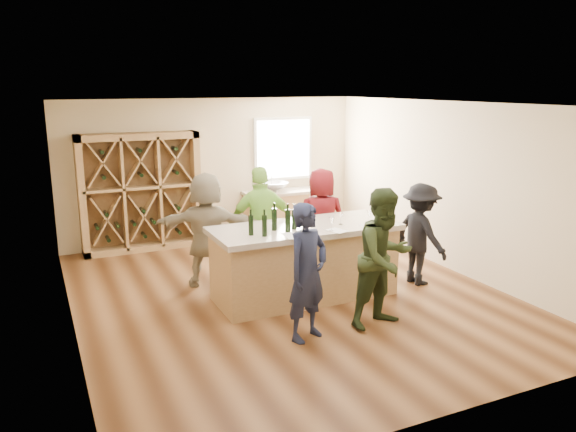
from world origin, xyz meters
name	(u,v)px	position (x,y,z in m)	size (l,w,h in m)	color
floor	(288,297)	(0.00, 0.00, -0.05)	(6.00, 7.00, 0.10)	brown
ceiling	(288,100)	(0.00, 0.00, 2.85)	(6.00, 7.00, 0.10)	white
wall_back	(213,169)	(0.00, 3.55, 1.40)	(6.00, 0.10, 2.80)	beige
wall_front	(456,278)	(0.00, -3.55, 1.40)	(6.00, 0.10, 2.80)	beige
wall_left	(61,224)	(-3.05, 0.00, 1.40)	(0.10, 7.00, 2.80)	beige
wall_right	(454,187)	(3.05, 0.00, 1.40)	(0.10, 7.00, 2.80)	beige
window_frame	(283,149)	(1.50, 3.47, 1.75)	(1.30, 0.06, 1.30)	white
window_pane	(284,149)	(1.50, 3.44, 1.75)	(1.18, 0.01, 1.18)	white
wine_rack	(141,192)	(-1.50, 3.27, 1.10)	(2.20, 0.45, 2.20)	#A37D4D
back_counter_base	(284,214)	(1.40, 3.20, 0.43)	(1.60, 0.58, 0.86)	#A37D4D
back_counter_top	(284,192)	(1.40, 3.20, 0.89)	(1.70, 0.62, 0.06)	#AB9D8D
sink	(275,187)	(1.20, 3.20, 1.01)	(0.54, 0.54, 0.19)	silver
faucet	(272,183)	(1.20, 3.38, 1.07)	(0.02, 0.02, 0.30)	silver
tasting_counter_base	(305,264)	(0.19, -0.18, 0.50)	(2.60, 1.00, 1.00)	#A37D4D
tasting_counter_top	(305,228)	(0.19, -0.18, 1.04)	(2.72, 1.12, 0.08)	#AB9D8D
wine_bottle_a	(251,225)	(-0.70, -0.34, 1.22)	(0.07, 0.07, 0.27)	black
wine_bottle_b	(265,226)	(-0.55, -0.47, 1.22)	(0.07, 0.07, 0.29)	black
wine_bottle_c	(274,219)	(-0.31, -0.24, 1.24)	(0.08, 0.08, 0.31)	black
wine_bottle_d	(288,221)	(-0.17, -0.39, 1.24)	(0.08, 0.08, 0.31)	black
wine_bottle_e	(294,219)	(-0.03, -0.29, 1.22)	(0.07, 0.07, 0.28)	black
wine_glass_a	(303,229)	(-0.08, -0.66, 1.17)	(0.07, 0.07, 0.18)	white
wine_glass_b	(332,224)	(0.39, -0.61, 1.18)	(0.08, 0.08, 0.20)	white
wine_glass_d	(341,219)	(0.69, -0.34, 1.16)	(0.06, 0.06, 0.16)	white
wine_glass_e	(369,216)	(1.12, -0.42, 1.18)	(0.07, 0.07, 0.19)	white
tasting_menu_a	(293,236)	(-0.19, -0.61, 1.08)	(0.24, 0.33, 0.00)	white
tasting_menu_b	(337,231)	(0.47, -0.62, 1.08)	(0.20, 0.28, 0.00)	white
tasting_menu_c	(368,226)	(0.99, -0.60, 1.08)	(0.20, 0.28, 0.00)	white
person_near_left	(308,272)	(-0.40, -1.44, 0.85)	(0.62, 0.45, 1.71)	#191E38
person_near_right	(385,258)	(0.67, -1.50, 0.91)	(0.88, 0.48, 1.82)	#263319
person_server	(420,234)	(2.08, -0.41, 0.80)	(1.03, 0.48, 1.59)	black
person_far_mid	(262,224)	(-0.08, 0.81, 0.91)	(1.07, 0.55, 1.82)	#8CC64C
person_far_right	(321,220)	(0.97, 0.77, 0.87)	(0.85, 0.55, 1.74)	#590F14
person_far_left	(207,229)	(-0.95, 0.90, 0.89)	(1.66, 0.60, 1.79)	gray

